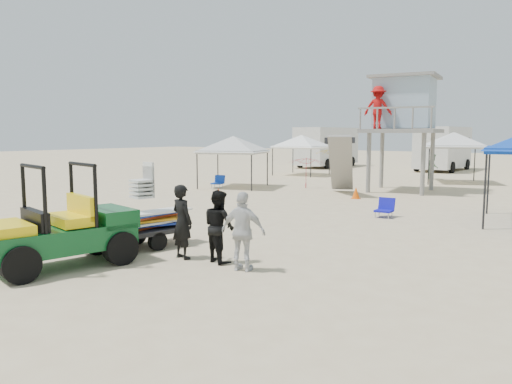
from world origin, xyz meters
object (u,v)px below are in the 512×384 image
Objects in this scene: man_left at (182,222)px; lifeguard_tower at (402,107)px; utility_cart at (58,220)px; surf_trailer at (146,217)px.

man_left is 0.31× the size of lifeguard_tower.
man_left is 16.00m from lifeguard_tower.
lifeguard_tower reaches higher than man_left.
utility_cart reaches higher than surf_trailer.
lifeguard_tower reaches higher than utility_cart.
utility_cart is 1.35× the size of surf_trailer.
lifeguard_tower is at bearing 87.60° from surf_trailer.
man_left is at bearing 53.23° from utility_cart.
utility_cart reaches higher than man_left.
surf_trailer is 1.35× the size of man_left.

